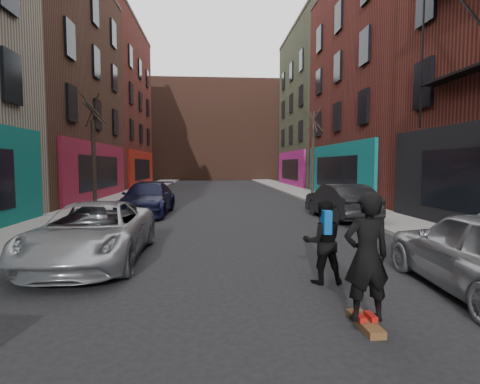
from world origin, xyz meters
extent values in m
cube|color=gray|center=(-6.25, 30.00, 0.07)|extent=(2.50, 84.00, 0.13)
cube|color=gray|center=(6.25, 30.00, 0.07)|extent=(2.50, 84.00, 0.13)
cube|color=#47281E|center=(0.00, 56.00, 7.00)|extent=(40.00, 10.00, 14.00)
imported|color=#9C9FA4|center=(-3.20, 8.02, 0.66)|extent=(2.30, 4.82, 1.33)
imported|color=black|center=(-3.33, 15.94, 0.70)|extent=(2.08, 4.89, 1.41)
imported|color=black|center=(4.60, 14.01, 0.71)|extent=(1.85, 4.41, 1.42)
cube|color=brown|center=(1.53, 4.20, 0.05)|extent=(0.24, 0.81, 0.10)
imported|color=black|center=(1.53, 4.20, 0.96)|extent=(0.64, 0.43, 1.73)
imported|color=black|center=(1.51, 6.10, 0.76)|extent=(0.75, 0.59, 1.53)
cube|color=#0B4CA2|center=(1.51, 5.92, 1.17)|extent=(0.15, 0.30, 0.42)
camera|label=1|loc=(-0.52, -0.56, 2.19)|focal=28.00mm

